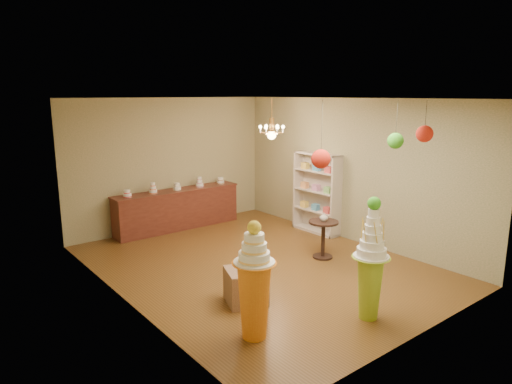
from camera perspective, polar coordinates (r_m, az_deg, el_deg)
floor at (r=8.49m, az=0.24°, el=-9.09°), size 6.50×6.50×0.00m
ceiling at (r=7.91m, az=0.25°, el=11.60°), size 6.50×6.50×0.00m
wall_back at (r=10.76m, az=-10.67°, el=3.52°), size 5.00×0.04×3.00m
wall_front at (r=5.96m, az=20.23°, el=-3.96°), size 5.00×0.04×3.00m
wall_left at (r=6.83m, az=-16.36°, el=-1.71°), size 0.04×6.50×3.00m
wall_right at (r=9.80m, az=11.73°, el=2.65°), size 0.04×6.50×3.00m
pedestal_green at (r=6.55m, az=14.10°, el=-9.61°), size 0.54×0.54×1.74m
pedestal_orange at (r=5.90m, az=-0.22°, el=-12.15°), size 0.68×0.68×1.56m
burlap_riser at (r=6.98m, az=-1.29°, el=-11.66°), size 0.73×0.73×0.51m
sideboard at (r=10.72m, az=-9.75°, el=-2.05°), size 3.04×0.54×1.16m
shelving_unit at (r=10.32m, az=7.61°, el=-0.12°), size 0.33×1.20×1.80m
round_table at (r=8.79m, az=8.40°, el=-5.23°), size 0.75×0.75×0.73m
vase at (r=8.70m, az=8.47°, el=-3.09°), size 0.19×0.19×0.16m
pom_red_left at (r=6.63m, az=8.11°, el=4.12°), size 0.28×0.28×0.98m
pom_green_mid at (r=6.86m, az=17.04°, el=6.14°), size 0.23×0.23×0.69m
pom_red_right at (r=6.45m, az=20.32°, el=6.84°), size 0.22×0.22×0.55m
chandelier at (r=9.41m, az=1.97°, el=7.43°), size 0.69×0.69×0.85m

